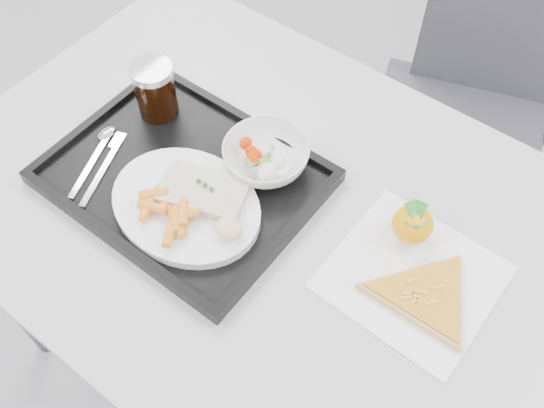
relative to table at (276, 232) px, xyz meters
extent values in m
cube|color=silver|center=(0.00, 0.00, 0.05)|extent=(1.20, 0.80, 0.03)
cylinder|color=#47474C|center=(-0.54, 0.34, -0.32)|extent=(0.04, 0.04, 0.72)
cube|color=#393840|center=(0.09, 0.62, -0.23)|extent=(0.53, 0.53, 0.04)
cube|color=#393840|center=(0.09, 0.81, 0.02)|extent=(0.41, 0.16, 0.46)
cylinder|color=#47474C|center=(-0.09, 0.44, -0.47)|extent=(0.03, 0.03, 0.43)
cylinder|color=#47474C|center=(0.27, 0.44, -0.47)|extent=(0.03, 0.03, 0.43)
cylinder|color=#47474C|center=(-0.09, 0.80, -0.47)|extent=(0.03, 0.03, 0.43)
cylinder|color=#47474C|center=(0.27, 0.80, -0.47)|extent=(0.03, 0.03, 0.43)
cube|color=black|center=(-0.17, -0.05, 0.07)|extent=(0.45, 0.35, 0.01)
cube|color=black|center=(-0.17, 0.12, 0.09)|extent=(0.45, 0.02, 0.01)
cube|color=black|center=(-0.17, -0.21, 0.09)|extent=(0.45, 0.02, 0.01)
cube|color=black|center=(0.05, -0.05, 0.09)|extent=(0.02, 0.32, 0.01)
cube|color=black|center=(-0.39, -0.05, 0.09)|extent=(0.02, 0.32, 0.01)
cylinder|color=white|center=(-0.12, -0.10, 0.09)|extent=(0.27, 0.27, 0.02)
cube|color=beige|center=(-0.10, -0.06, 0.11)|extent=(0.16, 0.13, 0.02)
sphere|color=#236B1C|center=(-0.12, -0.06, 0.12)|extent=(0.01, 0.01, 0.01)
sphere|color=#236B1C|center=(-0.10, -0.06, 0.12)|extent=(0.01, 0.01, 0.01)
sphere|color=#236B1C|center=(-0.09, -0.06, 0.12)|extent=(0.01, 0.01, 0.01)
ellipsoid|color=beige|center=(-0.02, -0.10, 0.12)|extent=(0.05, 0.04, 0.03)
imported|color=white|center=(-0.07, 0.06, 0.11)|extent=(0.15, 0.15, 0.05)
cylinder|color=black|center=(-0.31, 0.04, 0.13)|extent=(0.07, 0.07, 0.10)
cylinder|color=#A5A8AD|center=(-0.31, 0.04, 0.18)|extent=(0.08, 0.08, 0.01)
cube|color=silver|center=(-0.31, -0.13, 0.08)|extent=(0.06, 0.14, 0.00)
ellipsoid|color=silver|center=(-0.35, -0.06, 0.09)|extent=(0.04, 0.05, 0.01)
cube|color=silver|center=(-0.29, -0.13, 0.08)|extent=(0.06, 0.14, 0.00)
cube|color=silver|center=(-0.32, -0.06, 0.08)|extent=(0.03, 0.04, 0.00)
cube|color=white|center=(0.25, 0.03, 0.07)|extent=(0.25, 0.24, 0.00)
ellipsoid|color=orange|center=(0.20, 0.09, 0.10)|extent=(0.08, 0.08, 0.06)
cube|color=#236B1C|center=(0.20, 0.09, 0.13)|extent=(0.03, 0.05, 0.02)
cube|color=#236B1C|center=(0.20, 0.09, 0.13)|extent=(0.05, 0.04, 0.02)
cylinder|color=tan|center=(0.28, 0.01, 0.08)|extent=(0.29, 0.29, 0.01)
cylinder|color=#B0581D|center=(0.28, 0.01, 0.08)|extent=(0.26, 0.26, 0.00)
cube|color=#EABC47|center=(0.29, 0.00, 0.09)|extent=(0.01, 0.02, 0.00)
cube|color=#EABC47|center=(0.26, -0.01, 0.09)|extent=(0.02, 0.01, 0.00)
cube|color=#EABC47|center=(0.27, -0.01, 0.09)|extent=(0.02, 0.01, 0.00)
cube|color=#EABC47|center=(0.27, -0.01, 0.09)|extent=(0.01, 0.02, 0.00)
cube|color=#EABC47|center=(0.29, 0.03, 0.09)|extent=(0.01, 0.02, 0.00)
cube|color=#EABC47|center=(0.26, -0.02, 0.09)|extent=(0.02, 0.02, 0.00)
cube|color=#EABC47|center=(0.27, 0.00, 0.09)|extent=(0.02, 0.01, 0.00)
cube|color=#EABC47|center=(0.25, 0.01, 0.09)|extent=(0.01, 0.02, 0.00)
cylinder|color=orange|center=(-0.16, -0.12, 0.12)|extent=(0.05, 0.05, 0.02)
cylinder|color=orange|center=(-0.10, -0.14, 0.11)|extent=(0.04, 0.05, 0.02)
cylinder|color=orange|center=(-0.09, -0.16, 0.11)|extent=(0.04, 0.05, 0.02)
cylinder|color=orange|center=(-0.10, -0.12, 0.12)|extent=(0.05, 0.04, 0.02)
cylinder|color=orange|center=(-0.12, -0.13, 0.11)|extent=(0.05, 0.02, 0.02)
cylinder|color=orange|center=(-0.09, -0.14, 0.11)|extent=(0.05, 0.04, 0.02)
cylinder|color=orange|center=(-0.17, -0.12, 0.11)|extent=(0.02, 0.05, 0.02)
cylinder|color=orange|center=(-0.10, -0.12, 0.12)|extent=(0.04, 0.05, 0.02)
cylinder|color=orange|center=(-0.15, -0.14, 0.11)|extent=(0.05, 0.03, 0.02)
cylinder|color=orange|center=(-0.15, -0.15, 0.11)|extent=(0.03, 0.05, 0.02)
sphere|color=#C52C00|center=(-0.08, 0.04, 0.12)|extent=(0.02, 0.02, 0.02)
sphere|color=#C52C00|center=(-0.08, 0.04, 0.12)|extent=(0.02, 0.02, 0.02)
sphere|color=#C52C00|center=(-0.11, 0.05, 0.12)|extent=(0.02, 0.02, 0.02)
sphere|color=#C52C00|center=(-0.07, 0.03, 0.12)|extent=(0.02, 0.02, 0.02)
sphere|color=#C52C00|center=(-0.09, 0.05, 0.12)|extent=(0.02, 0.02, 0.02)
sphere|color=#C52C00|center=(-0.11, 0.06, 0.12)|extent=(0.02, 0.02, 0.02)
ellipsoid|color=silver|center=(-0.07, 0.06, 0.12)|extent=(0.03, 0.03, 0.02)
ellipsoid|color=silver|center=(-0.04, 0.03, 0.12)|extent=(0.03, 0.03, 0.02)
ellipsoid|color=silver|center=(-0.04, 0.02, 0.12)|extent=(0.03, 0.03, 0.02)
ellipsoid|color=silver|center=(-0.04, 0.06, 0.12)|extent=(0.03, 0.03, 0.02)
cube|color=#59832F|center=(-0.07, 0.03, 0.12)|extent=(0.02, 0.02, 0.00)
cube|color=#59832F|center=(-0.07, 0.06, 0.12)|extent=(0.02, 0.02, 0.00)
cube|color=#59832F|center=(-0.05, 0.04, 0.12)|extent=(0.03, 0.03, 0.00)
camera|label=1|loc=(0.35, -0.47, 0.92)|focal=40.00mm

